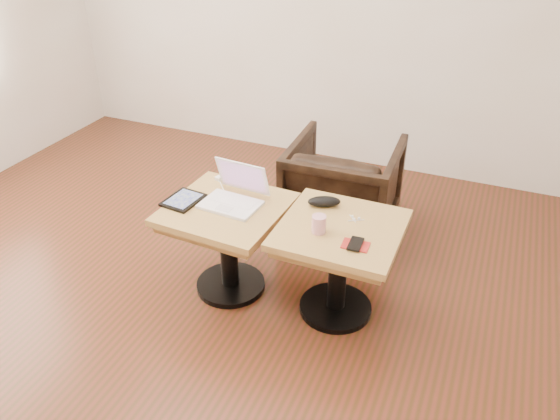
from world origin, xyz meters
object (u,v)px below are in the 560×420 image
at_px(laptop, 234,195).
at_px(striped_cup, 319,224).
at_px(armchair, 343,187).
at_px(side_table_left, 227,228).
at_px(side_table_right, 339,249).

xyz_separation_m(laptop, striped_cup, (0.52, -0.10, 0.00)).
distance_m(striped_cup, armchair, 0.96).
xyz_separation_m(side_table_left, armchair, (0.41, 0.87, -0.10)).
bearing_deg(armchair, laptop, 62.61).
height_order(laptop, striped_cup, laptop).
bearing_deg(side_table_left, striped_cup, -1.50).
relative_size(side_table_left, striped_cup, 6.99).
height_order(side_table_right, laptop, laptop).
relative_size(side_table_right, armchair, 0.87).
distance_m(side_table_right, laptop, 0.64).
relative_size(side_table_left, side_table_right, 1.05).
bearing_deg(striped_cup, side_table_right, 45.93).
height_order(laptop, armchair, laptop).
distance_m(side_table_right, striped_cup, 0.23).
relative_size(laptop, striped_cup, 3.56).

